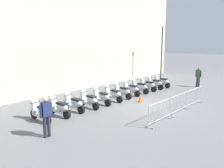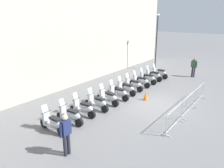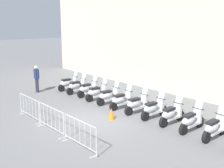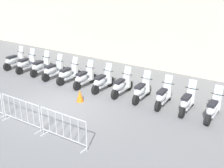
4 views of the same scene
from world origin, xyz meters
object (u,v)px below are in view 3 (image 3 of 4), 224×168
at_px(motorcycle_7, 153,109).
at_px(barrier_segment_2, 80,135).
at_px(motorcycle_1, 77,86).
at_px(motorcycle_10, 214,128).
at_px(motorcycle_3, 97,93).
at_px(officer_mid_plaza, 37,77).
at_px(traffic_cone, 111,114).
at_px(motorcycle_5, 121,100).
at_px(motorcycle_8, 171,115).
at_px(motorcycle_2, 88,89).
at_px(motorcycle_6, 137,104).
at_px(motorcycle_4, 109,96).
at_px(barrier_segment_1, 51,120).
at_px(motorcycle_0, 69,84).
at_px(motorcycle_9, 191,121).
at_px(barrier_segment_0, 30,108).

height_order(motorcycle_7, barrier_segment_2, motorcycle_7).
xyz_separation_m(motorcycle_1, motorcycle_10, (9.46, 0.26, 0.00)).
bearing_deg(motorcycle_3, motorcycle_10, 1.72).
relative_size(motorcycle_1, officer_mid_plaza, 1.00).
bearing_deg(traffic_cone, motorcycle_5, 124.09).
relative_size(motorcycle_8, traffic_cone, 3.14).
xyz_separation_m(motorcycle_1, motorcycle_2, (1.05, 0.12, 0.00)).
bearing_deg(traffic_cone, motorcycle_2, 159.89).
bearing_deg(motorcycle_6, motorcycle_4, -177.04).
xyz_separation_m(motorcycle_10, barrier_segment_1, (-4.64, -4.53, 0.07)).
relative_size(motorcycle_2, officer_mid_plaza, 1.00).
bearing_deg(motorcycle_0, motorcycle_6, 1.43).
distance_m(motorcycle_4, barrier_segment_1, 4.65).
bearing_deg(motorcycle_7, motorcycle_0, -178.29).
xyz_separation_m(motorcycle_4, motorcycle_6, (2.11, 0.11, 0.00)).
distance_m(motorcycle_6, barrier_segment_2, 4.70).
height_order(motorcycle_3, officer_mid_plaza, officer_mid_plaza).
height_order(motorcycle_3, barrier_segment_2, motorcycle_3).
distance_m(motorcycle_2, motorcycle_9, 7.36).
bearing_deg(barrier_segment_0, motorcycle_9, 38.82).
xyz_separation_m(motorcycle_0, motorcycle_9, (9.47, 0.22, 0.00)).
xyz_separation_m(motorcycle_2, motorcycle_10, (8.41, 0.14, 0.00)).
bearing_deg(motorcycle_10, motorcycle_5, -177.94).
xyz_separation_m(motorcycle_5, motorcycle_7, (2.10, 0.17, 0.00)).
bearing_deg(traffic_cone, motorcycle_3, 155.16).
distance_m(motorcycle_0, motorcycle_2, 2.11).
distance_m(motorcycle_4, motorcycle_5, 1.06).
relative_size(motorcycle_8, barrier_segment_0, 0.86).
distance_m(barrier_segment_2, officer_mid_plaza, 9.11).
relative_size(motorcycle_10, traffic_cone, 3.14).
bearing_deg(motorcycle_10, motorcycle_7, -179.57).
bearing_deg(motorcycle_4, motorcycle_1, -178.80).
bearing_deg(motorcycle_7, officer_mid_plaza, -165.80).
height_order(motorcycle_2, motorcycle_6, same).
height_order(motorcycle_9, barrier_segment_2, motorcycle_9).
height_order(motorcycle_9, motorcycle_10, same).
distance_m(motorcycle_4, motorcycle_7, 3.16).
bearing_deg(barrier_segment_1, motorcycle_4, 111.18).
height_order(motorcycle_1, traffic_cone, motorcycle_1).
bearing_deg(motorcycle_10, barrier_segment_0, -145.72).
bearing_deg(barrier_segment_2, traffic_cone, 121.17).
distance_m(motorcycle_3, officer_mid_plaza, 4.42).
relative_size(motorcycle_10, officer_mid_plaza, 1.00).
distance_m(motorcycle_2, motorcycle_3, 1.05).
distance_m(motorcycle_3, motorcycle_8, 5.27).
xyz_separation_m(motorcycle_1, motorcycle_6, (5.25, 0.18, 0.00)).
bearing_deg(motorcycle_1, barrier_segment_0, -57.55).
relative_size(motorcycle_0, officer_mid_plaza, 1.00).
height_order(motorcycle_1, barrier_segment_1, motorcycle_1).
height_order(motorcycle_3, barrier_segment_1, motorcycle_3).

